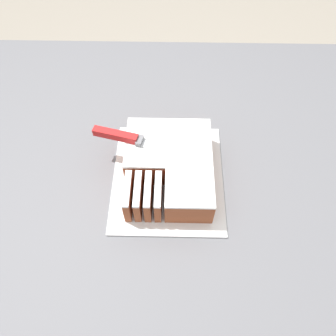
% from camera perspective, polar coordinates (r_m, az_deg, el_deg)
% --- Properties ---
extents(ground_plane, '(8.00, 8.00, 0.00)m').
position_cam_1_polar(ground_plane, '(1.86, -0.90, -14.99)').
color(ground_plane, '#9E9384').
extents(countertop, '(1.40, 1.10, 0.95)m').
position_cam_1_polar(countertop, '(1.42, -1.15, -8.82)').
color(countertop, slate).
rests_on(countertop, ground_plane).
extents(cake_board, '(0.32, 0.37, 0.01)m').
position_cam_1_polar(cake_board, '(0.95, 0.00, -1.59)').
color(cake_board, white).
rests_on(cake_board, countertop).
extents(cake, '(0.24, 0.29, 0.09)m').
position_cam_1_polar(cake, '(0.92, 0.37, 0.38)').
color(cake, '#994C2D').
rests_on(cake, cake_board).
extents(knife, '(0.30, 0.10, 0.02)m').
position_cam_1_polar(knife, '(0.91, -7.15, 5.25)').
color(knife, silver).
rests_on(knife, cake).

